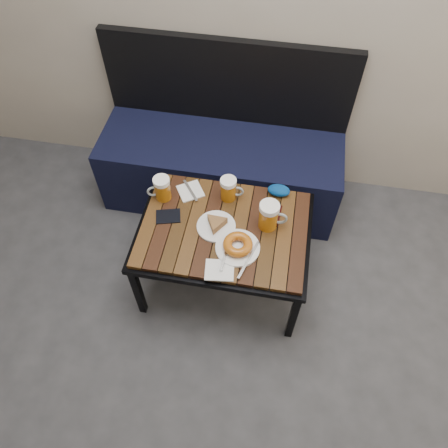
% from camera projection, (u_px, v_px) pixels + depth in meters
% --- Properties ---
extents(room_shell, '(4.00, 4.00, 4.00)m').
position_uv_depth(room_shell, '(186.00, 84.00, 0.69)').
color(room_shell, gray).
rests_on(room_shell, ground).
extents(bench, '(1.40, 0.50, 0.95)m').
position_uv_depth(bench, '(221.00, 162.00, 2.64)').
color(bench, black).
rests_on(bench, ground).
extents(cafe_table, '(0.84, 0.62, 0.47)m').
position_uv_depth(cafe_table, '(224.00, 233.00, 2.14)').
color(cafe_table, black).
rests_on(cafe_table, ground).
extents(beer_mug_left, '(0.13, 0.10, 0.13)m').
position_uv_depth(beer_mug_left, '(162.00, 188.00, 2.16)').
color(beer_mug_left, '#A95E0D').
rests_on(beer_mug_left, cafe_table).
extents(beer_mug_centre, '(0.12, 0.08, 0.13)m').
position_uv_depth(beer_mug_centre, '(229.00, 189.00, 2.16)').
color(beer_mug_centre, '#A95E0D').
rests_on(beer_mug_centre, cafe_table).
extents(beer_mug_right, '(0.14, 0.10, 0.15)m').
position_uv_depth(beer_mug_right, '(269.00, 216.00, 2.05)').
color(beer_mug_right, '#A95E0D').
rests_on(beer_mug_right, cafe_table).
extents(plate_pie, '(0.19, 0.19, 0.05)m').
position_uv_depth(plate_pie, '(216.00, 225.00, 2.09)').
color(plate_pie, white).
rests_on(plate_pie, cafe_table).
extents(plate_bagel, '(0.21, 0.27, 0.06)m').
position_uv_depth(plate_bagel, '(238.00, 246.00, 2.01)').
color(plate_bagel, white).
rests_on(plate_bagel, cafe_table).
extents(napkin_left, '(0.16, 0.16, 0.01)m').
position_uv_depth(napkin_left, '(190.00, 191.00, 2.24)').
color(napkin_left, white).
rests_on(napkin_left, cafe_table).
extents(napkin_right, '(0.14, 0.12, 0.01)m').
position_uv_depth(napkin_right, '(220.00, 270.00, 1.96)').
color(napkin_right, white).
rests_on(napkin_right, cafe_table).
extents(passport_navy, '(0.14, 0.11, 0.01)m').
position_uv_depth(passport_navy, '(168.00, 216.00, 2.14)').
color(passport_navy, black).
rests_on(passport_navy, cafe_table).
extents(passport_burgundy, '(0.10, 0.14, 0.01)m').
position_uv_depth(passport_burgundy, '(271.00, 214.00, 2.15)').
color(passport_burgundy, black).
rests_on(passport_burgundy, cafe_table).
extents(knit_pouch, '(0.12, 0.08, 0.05)m').
position_uv_depth(knit_pouch, '(279.00, 190.00, 2.21)').
color(knit_pouch, '#050F81').
rests_on(knit_pouch, cafe_table).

